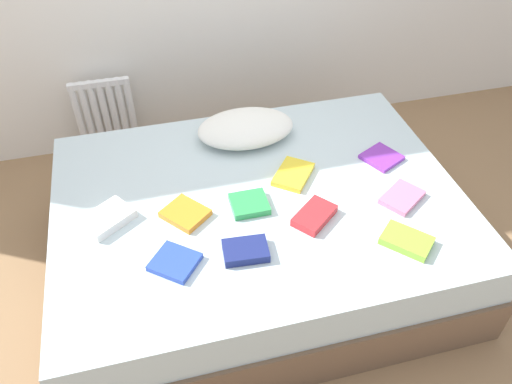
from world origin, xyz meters
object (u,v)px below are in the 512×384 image
object	(u,v)px
radiator	(105,113)
textbook_green	(249,204)
textbook_white	(108,219)
bed	(258,231)
textbook_red	(314,216)
textbook_orange	(185,214)
pillow	(246,128)
textbook_blue	(175,262)
textbook_yellow	(293,174)
textbook_navy	(246,251)
textbook_pink	(402,197)
textbook_lime	(407,241)
textbook_purple	(382,157)

from	to	relation	value
radiator	textbook_green	size ratio (longest dim) A/B	2.79
textbook_white	textbook_green	distance (m)	0.66
radiator	bed	bearing A→B (deg)	-58.99
radiator	textbook_red	xyz separation A→B (m)	(0.93, -1.42, 0.20)
textbook_red	textbook_orange	size ratio (longest dim) A/B	1.09
pillow	textbook_red	distance (m)	0.71
pillow	textbook_blue	size ratio (longest dim) A/B	2.92
bed	textbook_green	world-z (taller)	textbook_green
textbook_white	textbook_yellow	xyz separation A→B (m)	(0.92, 0.10, -0.01)
textbook_navy	textbook_blue	bearing A→B (deg)	-178.88
textbook_red	textbook_pink	size ratio (longest dim) A/B	1.02
radiator	textbook_green	bearing A→B (deg)	-62.43
textbook_yellow	textbook_orange	world-z (taller)	textbook_orange
textbook_white	textbook_lime	distance (m)	1.35
textbook_white	textbook_pink	world-z (taller)	textbook_white
textbook_purple	textbook_blue	bearing A→B (deg)	174.59
radiator	textbook_blue	bearing A→B (deg)	-79.93
pillow	textbook_green	size ratio (longest dim) A/B	3.08
textbook_purple	textbook_lime	world-z (taller)	textbook_lime
bed	textbook_navy	xyz separation A→B (m)	(-0.15, -0.34, 0.27)
textbook_red	textbook_purple	distance (m)	0.59
textbook_orange	textbook_blue	bearing A→B (deg)	-56.60
radiator	textbook_red	size ratio (longest dim) A/B	2.29
textbook_purple	textbook_green	bearing A→B (deg)	166.77
textbook_yellow	textbook_orange	xyz separation A→B (m)	(-0.57, -0.15, 0.00)
bed	textbook_blue	bearing A→B (deg)	-144.03
textbook_yellow	bed	bearing A→B (deg)	152.76
textbook_green	textbook_navy	world-z (taller)	textbook_navy
bed	textbook_red	xyz separation A→B (m)	(0.21, -0.22, 0.27)
textbook_yellow	textbook_pink	world-z (taller)	textbook_yellow
bed	textbook_orange	xyz separation A→B (m)	(-0.36, -0.05, 0.27)
pillow	textbook_pink	distance (m)	0.91
textbook_blue	textbook_lime	world-z (taller)	textbook_lime
textbook_purple	textbook_white	bearing A→B (deg)	158.33
radiator	pillow	xyz separation A→B (m)	(0.77, -0.72, 0.24)
textbook_orange	textbook_pink	world-z (taller)	textbook_orange
textbook_lime	textbook_pink	size ratio (longest dim) A/B	1.02
bed	textbook_orange	size ratio (longest dim) A/B	10.44
pillow	textbook_green	distance (m)	0.56
radiator	textbook_red	world-z (taller)	radiator
radiator	textbook_green	distance (m)	1.44
radiator	textbook_purple	bearing A→B (deg)	-37.32
textbook_white	textbook_orange	xyz separation A→B (m)	(0.35, -0.05, -0.01)
textbook_blue	textbook_yellow	world-z (taller)	textbook_yellow
textbook_lime	textbook_navy	world-z (taller)	textbook_navy
radiator	textbook_green	xyz separation A→B (m)	(0.66, -1.26, 0.19)
textbook_white	textbook_purple	world-z (taller)	textbook_white
radiator	textbook_pink	size ratio (longest dim) A/B	2.34
textbook_red	bed	bearing A→B (deg)	94.86
textbook_yellow	textbook_blue	bearing A→B (deg)	160.63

